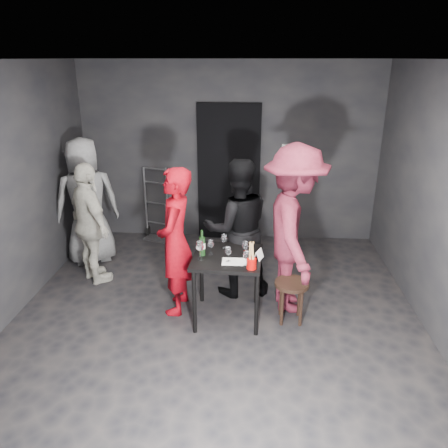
# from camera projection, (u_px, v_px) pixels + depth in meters

# --- Properties ---
(floor) EXTENTS (4.50, 5.00, 0.02)m
(floor) POSITION_uv_depth(u_px,v_px,m) (215.00, 322.00, 4.78)
(floor) COLOR black
(floor) RESTS_ON ground
(ceiling) EXTENTS (4.50, 5.00, 0.02)m
(ceiling) POSITION_uv_depth(u_px,v_px,m) (213.00, 59.00, 3.82)
(ceiling) COLOR silver
(ceiling) RESTS_ON ground
(wall_back) EXTENTS (4.50, 0.04, 2.70)m
(wall_back) POSITION_uv_depth(u_px,v_px,m) (229.00, 153.00, 6.63)
(wall_back) COLOR black
(wall_back) RESTS_ON ground
(wall_front) EXTENTS (4.50, 0.04, 2.70)m
(wall_front) POSITION_uv_depth(u_px,v_px,m) (165.00, 380.00, 1.97)
(wall_front) COLOR black
(wall_front) RESTS_ON ground
(doorway) EXTENTS (0.95, 0.10, 2.10)m
(doorway) POSITION_uv_depth(u_px,v_px,m) (229.00, 174.00, 6.68)
(doorway) COLOR black
(doorway) RESTS_ON ground
(wallbox_upper) EXTENTS (0.12, 0.06, 0.12)m
(wallbox_upper) POSITION_uv_depth(u_px,v_px,m) (286.00, 148.00, 6.49)
(wallbox_upper) COLOR #B7B7B2
(wallbox_upper) RESTS_ON wall_back
(wallbox_lower) EXTENTS (0.10, 0.06, 0.14)m
(wallbox_lower) POSITION_uv_depth(u_px,v_px,m) (299.00, 152.00, 6.50)
(wallbox_lower) COLOR #B7B7B2
(wallbox_lower) RESTS_ON wall_back
(hand_truck) EXTENTS (0.38, 0.33, 1.14)m
(hand_truck) POSITION_uv_depth(u_px,v_px,m) (157.00, 225.00, 6.96)
(hand_truck) COLOR #B2B2B7
(hand_truck) RESTS_ON floor
(tasting_table) EXTENTS (0.72, 0.72, 0.75)m
(tasting_table) POSITION_uv_depth(u_px,v_px,m) (227.00, 264.00, 4.66)
(tasting_table) COLOR black
(tasting_table) RESTS_ON floor
(stool) EXTENTS (0.37, 0.37, 0.47)m
(stool) POSITION_uv_depth(u_px,v_px,m) (292.00, 289.00, 4.69)
(stool) COLOR black
(stool) RESTS_ON floor
(server_red) EXTENTS (0.46, 0.68, 1.84)m
(server_red) POSITION_uv_depth(u_px,v_px,m) (175.00, 234.00, 4.73)
(server_red) COLOR #A00411
(server_red) RESTS_ON floor
(woman_black) EXTENTS (0.99, 0.69, 1.86)m
(woman_black) POSITION_uv_depth(u_px,v_px,m) (237.00, 221.00, 5.09)
(woman_black) COLOR black
(woman_black) RESTS_ON floor
(man_maroon) EXTENTS (0.84, 1.60, 2.39)m
(man_maroon) POSITION_uv_depth(u_px,v_px,m) (295.00, 209.00, 4.69)
(man_maroon) COLOR maroon
(man_maroon) RESTS_ON floor
(bystander_cream) EXTENTS (0.97, 0.99, 1.61)m
(bystander_cream) POSITION_uv_depth(u_px,v_px,m) (90.00, 222.00, 5.40)
(bystander_cream) COLOR beige
(bystander_cream) RESTS_ON floor
(bystander_grey) EXTENTS (1.14, 0.95, 2.05)m
(bystander_grey) POSITION_uv_depth(u_px,v_px,m) (86.00, 191.00, 5.88)
(bystander_grey) COLOR slate
(bystander_grey) RESTS_ON floor
(tasting_mat) EXTENTS (0.27, 0.18, 0.00)m
(tasting_mat) POSITION_uv_depth(u_px,v_px,m) (235.00, 262.00, 4.48)
(tasting_mat) COLOR white
(tasting_mat) RESTS_ON tasting_table
(wine_glass_a) EXTENTS (0.09, 0.09, 0.22)m
(wine_glass_a) POSITION_uv_depth(u_px,v_px,m) (200.00, 249.00, 4.50)
(wine_glass_a) COLOR white
(wine_glass_a) RESTS_ON tasting_table
(wine_glass_b) EXTENTS (0.08, 0.08, 0.18)m
(wine_glass_b) POSITION_uv_depth(u_px,v_px,m) (211.00, 247.00, 4.62)
(wine_glass_b) COLOR white
(wine_glass_b) RESTS_ON tasting_table
(wine_glass_c) EXTENTS (0.07, 0.07, 0.18)m
(wine_glass_c) POSITION_uv_depth(u_px,v_px,m) (224.00, 241.00, 4.77)
(wine_glass_c) COLOR white
(wine_glass_c) RESTS_ON tasting_table
(wine_glass_d) EXTENTS (0.08, 0.08, 0.18)m
(wine_glass_d) POSITION_uv_depth(u_px,v_px,m) (228.00, 254.00, 4.46)
(wine_glass_d) COLOR white
(wine_glass_d) RESTS_ON tasting_table
(wine_glass_e) EXTENTS (0.08, 0.08, 0.19)m
(wine_glass_e) POSITION_uv_depth(u_px,v_px,m) (246.00, 258.00, 4.35)
(wine_glass_e) COLOR white
(wine_glass_e) RESTS_ON tasting_table
(wine_glass_f) EXTENTS (0.08, 0.08, 0.18)m
(wine_glass_f) POSITION_uv_depth(u_px,v_px,m) (245.00, 248.00, 4.58)
(wine_glass_f) COLOR white
(wine_glass_f) RESTS_ON tasting_table
(wine_bottle) EXTENTS (0.07, 0.07, 0.28)m
(wine_bottle) POSITION_uv_depth(u_px,v_px,m) (202.00, 246.00, 4.60)
(wine_bottle) COLOR black
(wine_bottle) RESTS_ON tasting_table
(breadstick_cup) EXTENTS (0.10, 0.10, 0.30)m
(breadstick_cup) POSITION_uv_depth(u_px,v_px,m) (252.00, 256.00, 4.29)
(breadstick_cup) COLOR #AD0704
(breadstick_cup) RESTS_ON tasting_table
(reserved_card) EXTENTS (0.13, 0.16, 0.11)m
(reserved_card) POSITION_uv_depth(u_px,v_px,m) (257.00, 254.00, 4.53)
(reserved_card) COLOR white
(reserved_card) RESTS_ON tasting_table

